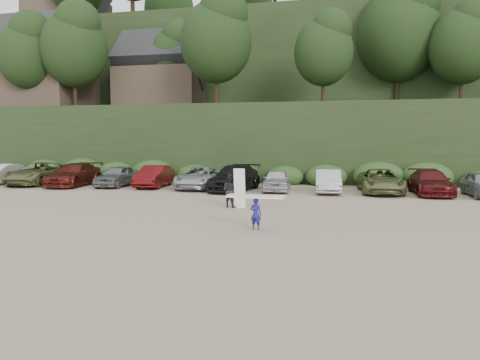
# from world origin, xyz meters

# --- Properties ---
(ground) EXTENTS (120.00, 120.00, 0.00)m
(ground) POSITION_xyz_m (0.00, 0.00, 0.00)
(ground) COLOR tan
(ground) RESTS_ON ground
(hillside_backdrop) EXTENTS (90.00, 41.50, 28.00)m
(hillside_backdrop) POSITION_xyz_m (-0.26, 35.93, 11.22)
(hillside_backdrop) COLOR black
(hillside_backdrop) RESTS_ON ground
(parked_cars) EXTENTS (36.97, 6.26, 1.62)m
(parked_cars) POSITION_xyz_m (-4.49, 10.08, 0.75)
(parked_cars) COLOR silver
(parked_cars) RESTS_ON ground
(child_surfer) EXTENTS (2.14, 0.67, 1.27)m
(child_surfer) POSITION_xyz_m (2.60, -2.60, 0.86)
(child_surfer) COLOR navy
(child_surfer) RESTS_ON ground
(adult_surfer) EXTENTS (1.27, 0.86, 1.91)m
(adult_surfer) POSITION_xyz_m (0.34, 2.56, 0.82)
(adult_surfer) COLOR black
(adult_surfer) RESTS_ON ground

